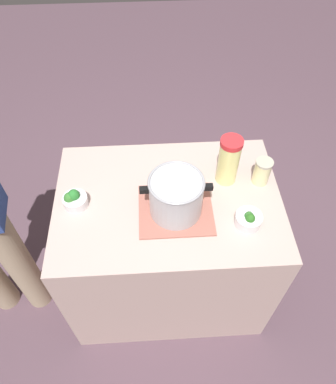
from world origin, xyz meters
TOP-DOWN VIEW (x-y plane):
  - ground_plane at (0.00, 0.00)m, footprint 8.00×8.00m
  - counter_slab at (0.00, 0.00)m, footprint 1.04×0.73m
  - dish_cloth at (-0.03, 0.07)m, footprint 0.33×0.29m
  - cooking_pot at (-0.03, 0.07)m, footprint 0.31×0.24m
  - lemonade_pitcher at (-0.28, -0.11)m, footprint 0.10×0.10m
  - mason_jar at (-0.44, -0.08)m, footprint 0.08×0.08m
  - broccoli_bowl_front at (0.42, 0.01)m, footprint 0.11×0.11m
  - broccoli_bowl_center at (-0.34, 0.15)m, footprint 0.12×0.12m

SIDE VIEW (x-z plane):
  - ground_plane at x=0.00m, z-range 0.00..0.00m
  - counter_slab at x=0.00m, z-range 0.00..0.86m
  - dish_cloth at x=-0.03m, z-range 0.86..0.86m
  - broccoli_bowl_center at x=-0.34m, z-range 0.85..0.93m
  - broccoli_bowl_front at x=0.42m, z-range 0.85..0.94m
  - mason_jar at x=-0.44m, z-range 0.86..0.99m
  - cooking_pot at x=-0.03m, z-range 0.87..1.06m
  - lemonade_pitcher at x=-0.28m, z-range 0.86..1.11m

